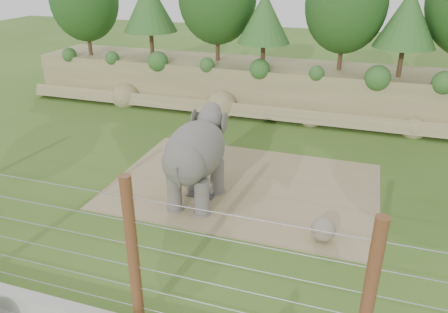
% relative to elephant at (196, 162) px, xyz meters
% --- Properties ---
extents(ground, '(90.00, 90.00, 0.00)m').
position_rel_elephant_xyz_m(ground, '(0.82, -1.36, -1.55)').
color(ground, '#385F1C').
rests_on(ground, ground).
extents(back_embankment, '(30.00, 5.52, 8.77)m').
position_rel_elephant_xyz_m(back_embankment, '(1.41, 11.32, 2.42)').
color(back_embankment, '#857854').
rests_on(back_embankment, ground).
extents(dirt_patch, '(10.00, 7.00, 0.02)m').
position_rel_elephant_xyz_m(dirt_patch, '(1.32, 1.64, -1.54)').
color(dirt_patch, '#9A895F').
rests_on(dirt_patch, ground).
extents(drain_grate, '(1.00, 0.60, 0.03)m').
position_rel_elephant_xyz_m(drain_grate, '(0.01, 0.43, -1.51)').
color(drain_grate, '#262628').
rests_on(drain_grate, dirt_patch).
extents(elephant, '(1.68, 3.85, 3.10)m').
position_rel_elephant_xyz_m(elephant, '(0.00, 0.00, 0.00)').
color(elephant, '#65615C').
rests_on(elephant, ground).
extents(stone_ball, '(0.76, 0.76, 0.76)m').
position_rel_elephant_xyz_m(stone_ball, '(4.60, -1.05, -1.15)').
color(stone_ball, gray).
rests_on(stone_ball, dirt_patch).
extents(barrier_fence, '(20.26, 0.26, 4.00)m').
position_rel_elephant_xyz_m(barrier_fence, '(0.82, -5.86, 0.45)').
color(barrier_fence, brown).
rests_on(barrier_fence, ground).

